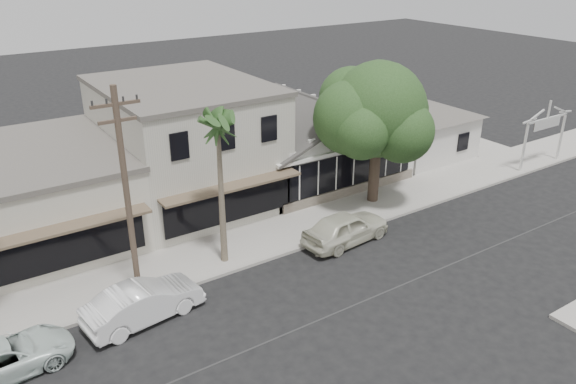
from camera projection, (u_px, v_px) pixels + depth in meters
ground at (388, 291)px, 23.82m from camera, size 140.00×140.00×0.00m
sidewalk_north at (149, 275)px, 24.87m from camera, size 90.00×3.50×0.15m
corner_shop at (312, 136)px, 34.80m from camera, size 10.40×8.60×5.10m
side_cottage at (416, 135)px, 38.67m from camera, size 6.00×6.00×3.00m
arch_sign at (547, 121)px, 35.92m from camera, size 4.12×0.12×3.95m
row_building_near at (185, 145)px, 31.27m from camera, size 8.00×10.00×6.50m
row_building_midnear at (15, 201)px, 27.17m from camera, size 10.00×10.00×4.20m
utility_pole at (127, 195)px, 21.28m from camera, size 1.80×0.24×9.00m
car_0 at (346, 228)px, 27.45m from camera, size 4.83×2.30×1.60m
car_1 at (144, 302)px, 21.74m from camera, size 4.85×2.23×1.54m
car_2 at (5, 358)px, 19.05m from camera, size 4.64×2.44×1.25m
shade_tree at (374, 112)px, 30.09m from camera, size 7.23×6.54×8.03m
palm_east at (218, 127)px, 23.32m from camera, size 2.43×2.43×7.60m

